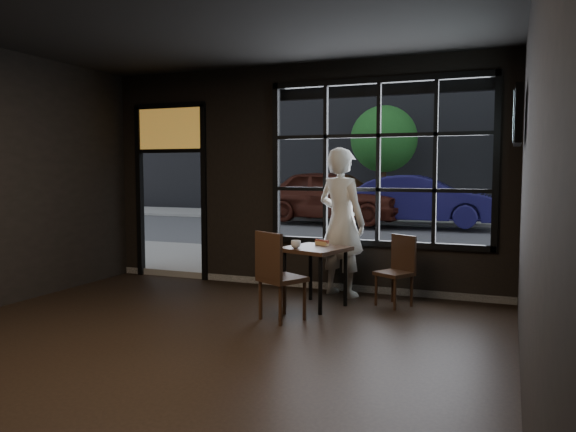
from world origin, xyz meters
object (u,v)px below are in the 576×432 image
at_px(chair_near, 282,276).
at_px(man, 341,222).
at_px(navy_car, 421,200).
at_px(cafe_table, 315,277).

xyz_separation_m(chair_near, man, (0.26, 1.46, 0.49)).
height_order(chair_near, man, man).
xyz_separation_m(man, navy_car, (-0.32, 9.28, -0.17)).
bearing_deg(man, cafe_table, 103.53).
xyz_separation_m(cafe_table, man, (0.11, 0.75, 0.62)).
distance_m(cafe_table, navy_car, 10.04).
height_order(man, navy_car, man).
bearing_deg(man, chair_near, 102.03).
bearing_deg(cafe_table, navy_car, 108.08).
distance_m(chair_near, man, 1.56).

